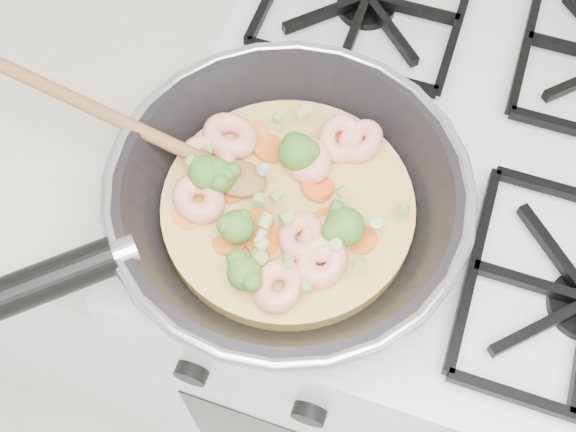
% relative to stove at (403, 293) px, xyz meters
% --- Properties ---
extents(stove, '(0.60, 0.60, 0.92)m').
position_rel_stove_xyz_m(stove, '(0.00, 0.00, 0.00)').
color(stove, white).
rests_on(stove, ground).
extents(skillet, '(0.50, 0.41, 0.09)m').
position_rel_stove_xyz_m(skillet, '(-0.15, -0.17, 0.50)').
color(skillet, black).
rests_on(skillet, stove).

